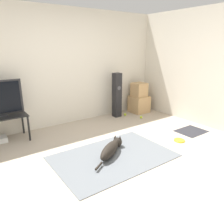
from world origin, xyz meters
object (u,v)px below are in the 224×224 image
dog (111,149)px  floor_speaker (117,95)px  cardboard_box_lower (139,104)px  tennis_ball_by_boxes (141,117)px  cardboard_box_upper (139,90)px  tennis_ball_near_speaker (125,114)px  frisbee (179,140)px

dog → floor_speaker: floor_speaker is taller
cardboard_box_lower → tennis_ball_by_boxes: bearing=-126.4°
cardboard_box_lower → cardboard_box_upper: 0.40m
floor_speaker → tennis_ball_near_speaker: floor_speaker is taller
cardboard_box_lower → tennis_ball_near_speaker: 0.55m
dog → tennis_ball_near_speaker: size_ratio=12.91×
dog → tennis_ball_by_boxes: size_ratio=12.91×
frisbee → cardboard_box_lower: size_ratio=0.46×
cardboard_box_lower → floor_speaker: 0.80m
dog → cardboard_box_upper: 2.63m
frisbee → cardboard_box_upper: bearing=70.9°
dog → frisbee: dog is taller
cardboard_box_upper → tennis_ball_near_speaker: (-0.52, -0.06, -0.59)m
cardboard_box_upper → floor_speaker: (-0.72, 0.03, -0.07)m
cardboard_box_lower → floor_speaker: floor_speaker is taller
frisbee → cardboard_box_upper: cardboard_box_upper is taller
cardboard_box_lower → cardboard_box_upper: bearing=93.5°
cardboard_box_upper → tennis_ball_near_speaker: bearing=-173.6°
cardboard_box_lower → floor_speaker: size_ratio=0.41×
dog → frisbee: size_ratio=4.12×
dog → cardboard_box_upper: cardboard_box_upper is taller
floor_speaker → tennis_ball_by_boxes: (0.39, -0.50, -0.52)m
cardboard_box_upper → tennis_ball_near_speaker: 0.79m
tennis_ball_near_speaker → floor_speaker: bearing=155.7°
tennis_ball_by_boxes → tennis_ball_near_speaker: size_ratio=1.00×
frisbee → tennis_ball_near_speaker: 1.84m
tennis_ball_near_speaker → cardboard_box_upper: bearing=6.4°
frisbee → floor_speaker: bearing=92.0°
tennis_ball_by_boxes → cardboard_box_lower: bearing=53.6°
frisbee → tennis_ball_near_speaker: size_ratio=3.14×
cardboard_box_upper → tennis_ball_by_boxes: (-0.33, -0.47, -0.59)m
dog → cardboard_box_upper: bearing=37.7°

